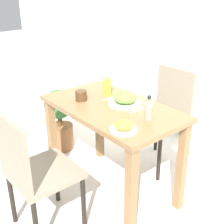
# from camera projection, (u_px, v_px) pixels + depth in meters

# --- Properties ---
(ground_plane) EXTENTS (16.00, 16.00, 0.00)m
(ground_plane) POSITION_uv_depth(u_px,v_px,m) (112.00, 189.00, 2.60)
(ground_plane) COLOR silver
(wall_back) EXTENTS (8.00, 0.05, 2.60)m
(wall_back) POSITION_uv_depth(u_px,v_px,m) (215.00, 16.00, 2.78)
(wall_back) COLOR white
(wall_back) RESTS_ON ground_plane
(dining_table) EXTENTS (1.07, 0.61, 0.76)m
(dining_table) POSITION_uv_depth(u_px,v_px,m) (112.00, 122.00, 2.35)
(dining_table) COLOR olive
(dining_table) RESTS_ON ground_plane
(chair_near) EXTENTS (0.42, 0.42, 0.90)m
(chair_near) POSITION_uv_depth(u_px,v_px,m) (32.00, 168.00, 2.00)
(chair_near) COLOR gray
(chair_near) RESTS_ON ground_plane
(chair_far) EXTENTS (0.42, 0.42, 0.90)m
(chair_far) POSITION_uv_depth(u_px,v_px,m) (166.00, 112.00, 2.80)
(chair_far) COLOR gray
(chair_far) RESTS_ON ground_plane
(food_plate) EXTENTS (0.25, 0.25, 0.09)m
(food_plate) POSITION_uv_depth(u_px,v_px,m) (125.00, 99.00, 2.31)
(food_plate) COLOR white
(food_plate) RESTS_ON dining_table
(side_plate) EXTENTS (0.17, 0.17, 0.06)m
(side_plate) POSITION_uv_depth(u_px,v_px,m) (124.00, 127.00, 1.92)
(side_plate) COLOR white
(side_plate) RESTS_ON dining_table
(drink_cup) EXTENTS (0.09, 0.09, 0.08)m
(drink_cup) POSITION_uv_depth(u_px,v_px,m) (81.00, 96.00, 2.38)
(drink_cup) COLOR #4C331E
(drink_cup) RESTS_ON dining_table
(juice_glass) EXTENTS (0.06, 0.06, 0.14)m
(juice_glass) POSITION_uv_depth(u_px,v_px,m) (107.00, 87.00, 2.47)
(juice_glass) COLOR gold
(juice_glass) RESTS_ON dining_table
(sauce_bottle) EXTENTS (0.06, 0.06, 0.18)m
(sauce_bottle) POSITION_uv_depth(u_px,v_px,m) (149.00, 110.00, 2.05)
(sauce_bottle) COLOR gray
(sauce_bottle) RESTS_ON dining_table
(fork_utensil) EXTENTS (0.01, 0.17, 0.00)m
(fork_utensil) POSITION_uv_depth(u_px,v_px,m) (111.00, 98.00, 2.43)
(fork_utensil) COLOR silver
(fork_utensil) RESTS_ON dining_table
(spoon_utensil) EXTENTS (0.02, 0.18, 0.00)m
(spoon_utensil) POSITION_uv_depth(u_px,v_px,m) (140.00, 110.00, 2.21)
(spoon_utensil) COLOR silver
(spoon_utensil) RESTS_ON dining_table
(potted_plant_left) EXTENTS (0.29, 0.29, 0.63)m
(potted_plant_left) POSITION_uv_depth(u_px,v_px,m) (60.00, 117.00, 3.08)
(potted_plant_left) COLOR brown
(potted_plant_left) RESTS_ON ground_plane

